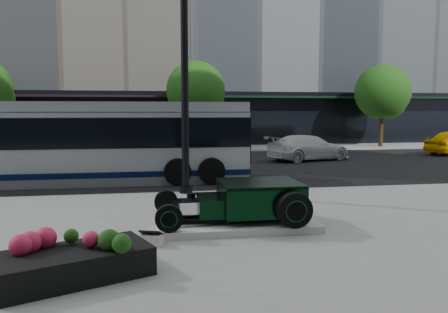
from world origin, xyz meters
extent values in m
plane|color=black|center=(0.00, 0.00, 0.00)|extent=(120.00, 120.00, 0.00)
cube|color=gray|center=(0.00, 14.00, 0.06)|extent=(70.00, 4.00, 0.12)
cube|color=black|center=(-10.00, 16.20, 2.00)|extent=(22.00, 0.50, 4.00)
cube|color=black|center=(13.00, 16.20, 2.00)|extent=(24.00, 0.50, 4.00)
cube|color=black|center=(-10.00, 15.60, 3.60)|extent=(22.00, 1.60, 0.15)
cube|color=black|center=(13.00, 15.60, 3.60)|extent=(24.00, 1.60, 0.15)
cylinder|color=black|center=(1.00, 13.00, 1.42)|extent=(0.28, 0.28, 2.60)
sphere|color=#133D10|center=(1.00, 13.00, 3.92)|extent=(3.80, 3.80, 3.80)
sphere|color=#133D10|center=(1.60, 13.30, 3.32)|extent=(2.60, 2.60, 2.60)
cylinder|color=black|center=(14.00, 13.00, 1.42)|extent=(0.28, 0.28, 2.60)
sphere|color=#133D10|center=(14.00, 13.00, 3.92)|extent=(3.80, 3.80, 3.80)
sphere|color=#133D10|center=(14.60, 13.30, 3.32)|extent=(2.60, 2.60, 2.60)
cube|color=silver|center=(-0.10, -6.25, 0.20)|extent=(3.40, 1.80, 0.15)
cube|color=black|center=(-0.10, -6.70, 0.37)|extent=(3.00, 0.08, 0.10)
cube|color=black|center=(-0.10, -5.80, 0.37)|extent=(3.00, 0.08, 0.10)
cube|color=black|center=(0.45, -6.25, 0.72)|extent=(1.70, 1.45, 0.62)
cube|color=black|center=(0.45, -6.25, 1.05)|extent=(1.70, 1.45, 0.06)
cube|color=black|center=(-0.65, -6.25, 0.60)|extent=(0.55, 1.05, 0.38)
cube|color=silver|center=(-1.20, -6.25, 0.55)|extent=(0.55, 0.55, 0.34)
cylinder|color=black|center=(-1.05, -6.25, 0.82)|extent=(0.18, 0.18, 0.10)
cylinder|color=black|center=(-1.55, -6.25, 0.43)|extent=(0.06, 1.55, 0.06)
cylinder|color=black|center=(0.95, -7.10, 0.63)|extent=(0.72, 0.24, 0.72)
cylinder|color=black|center=(0.95, -7.23, 0.63)|extent=(0.37, 0.02, 0.37)
torus|color=#0A3720|center=(0.95, -7.24, 0.63)|extent=(0.44, 0.02, 0.44)
cylinder|color=black|center=(0.95, -5.40, 0.63)|extent=(0.72, 0.24, 0.72)
cylinder|color=black|center=(0.95, -5.28, 0.63)|extent=(0.37, 0.02, 0.37)
torus|color=#0A3720|center=(0.95, -5.26, 0.63)|extent=(0.44, 0.02, 0.44)
cylinder|color=black|center=(-1.55, -7.03, 0.54)|extent=(0.54, 0.16, 0.54)
cylinder|color=black|center=(-1.55, -7.12, 0.54)|extent=(0.28, 0.02, 0.28)
torus|color=#0A3720|center=(-1.55, -7.13, 0.54)|extent=(0.34, 0.02, 0.34)
cylinder|color=black|center=(-1.55, -5.47, 0.54)|extent=(0.54, 0.16, 0.54)
cylinder|color=black|center=(-1.55, -5.39, 0.54)|extent=(0.28, 0.02, 0.28)
torus|color=#0A3720|center=(-1.55, -5.37, 0.54)|extent=(0.34, 0.02, 0.34)
cube|color=silver|center=(-1.89, -7.33, 0.23)|extent=(0.48, 0.41, 0.22)
cube|color=black|center=(-1.89, -7.33, 0.35)|extent=(0.47, 0.40, 0.15)
cylinder|color=black|center=(-0.85, -2.20, 3.79)|extent=(0.22, 0.22, 7.34)
cylinder|color=black|center=(-0.85, -2.20, 0.21)|extent=(0.40, 0.40, 0.18)
cube|color=black|center=(-3.01, -8.78, 0.34)|extent=(2.42, 1.86, 0.43)
sphere|color=#F12A52|center=(-3.77, -8.78, 0.68)|extent=(0.28, 0.28, 0.28)
sphere|color=#133D10|center=(-3.47, -8.78, 0.68)|extent=(0.28, 0.28, 0.28)
sphere|color=#F12A52|center=(-3.17, -8.78, 0.68)|extent=(0.28, 0.28, 0.28)
sphere|color=#133D10|center=(-2.86, -8.78, 0.68)|extent=(0.28, 0.28, 0.28)
sphere|color=#F12A52|center=(-2.56, -8.78, 0.68)|extent=(0.28, 0.28, 0.28)
sphere|color=#133D10|center=(-2.25, -8.78, 0.68)|extent=(0.28, 0.28, 0.28)
cube|color=#A5AAAE|center=(-4.38, 1.12, 1.27)|extent=(12.00, 2.55, 2.55)
cube|color=#07153D|center=(-4.38, 1.12, 0.42)|extent=(12.05, 2.60, 0.20)
cube|color=black|center=(-4.38, 1.12, 1.85)|extent=(12.05, 2.60, 1.05)
cube|color=#A5AAAE|center=(-4.38, 1.12, 2.75)|extent=(12.00, 2.40, 0.35)
cube|color=black|center=(1.65, 1.12, 1.55)|extent=(0.06, 2.30, 1.70)
cylinder|color=black|center=(-0.98, -0.18, 0.48)|extent=(0.96, 0.28, 0.96)
cylinder|color=black|center=(-0.98, 2.42, 0.48)|extent=(0.96, 0.28, 0.96)
cylinder|color=black|center=(0.22, -0.18, 0.48)|extent=(0.96, 0.28, 0.96)
cylinder|color=black|center=(0.22, 2.42, 0.48)|extent=(0.96, 0.28, 0.96)
imported|color=silver|center=(6.31, 6.59, 0.67)|extent=(4.98, 3.21, 1.34)
camera|label=1|loc=(-1.84, -15.36, 2.61)|focal=35.00mm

